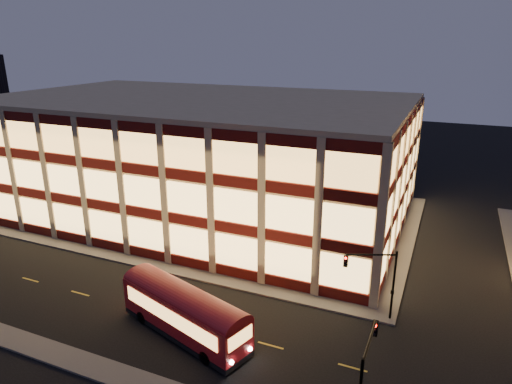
% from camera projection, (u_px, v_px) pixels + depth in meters
% --- Properties ---
extents(ground, '(200.00, 200.00, 0.00)m').
position_uv_depth(ground, '(141.00, 268.00, 44.48)').
color(ground, black).
rests_on(ground, ground).
extents(sidewalk_office_south, '(54.00, 2.00, 0.15)m').
position_uv_depth(sidewalk_office_south, '(123.00, 257.00, 46.45)').
color(sidewalk_office_south, '#514F4C').
rests_on(sidewalk_office_south, ground).
extents(sidewalk_office_east, '(2.00, 30.00, 0.15)m').
position_uv_depth(sidewalk_office_east, '(406.00, 240.00, 50.56)').
color(sidewalk_office_east, '#514F4C').
rests_on(sidewalk_office_east, ground).
extents(sidewalk_near, '(100.00, 2.00, 0.15)m').
position_uv_depth(sidewalk_near, '(31.00, 345.00, 33.15)').
color(sidewalk_near, '#514F4C').
rests_on(sidewalk_near, ground).
extents(office_building, '(50.45, 30.45, 14.50)m').
position_uv_depth(office_building, '(200.00, 155.00, 57.98)').
color(office_building, tan).
rests_on(office_building, ground).
extents(traffic_signal_far, '(3.79, 1.87, 6.00)m').
position_uv_depth(traffic_signal_far, '(376.00, 274.00, 34.99)').
color(traffic_signal_far, black).
rests_on(traffic_signal_far, ground).
extents(traffic_signal_near, '(0.32, 4.45, 6.00)m').
position_uv_depth(traffic_signal_near, '(366.00, 371.00, 24.70)').
color(traffic_signal_near, black).
rests_on(traffic_signal_near, ground).
extents(trolley_bus, '(11.72, 6.17, 3.86)m').
position_uv_depth(trolley_bus, '(184.00, 310.00, 33.84)').
color(trolley_bus, maroon).
rests_on(trolley_bus, ground).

